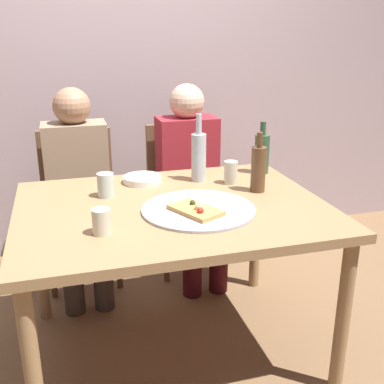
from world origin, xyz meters
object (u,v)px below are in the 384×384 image
pizza_tray (198,209)px  guest_in_sweater (79,183)px  tumbler_far (231,172)px  chair_left (79,196)px  tumbler_near (101,222)px  chair_right (185,186)px  water_bottle (199,156)px  guest_in_beanie (191,174)px  dining_table (173,222)px  wine_bottle (258,168)px  wine_glass (106,185)px  beer_bottle (262,153)px  plate_stack (142,179)px  pizza_slice_last (196,210)px

pizza_tray → guest_in_sweater: (-0.46, 0.86, -0.11)m
tumbler_far → chair_left: size_ratio=0.13×
tumbler_near → chair_right: chair_right is taller
water_bottle → guest_in_beanie: guest_in_beanie is taller
dining_table → pizza_tray: size_ratio=2.76×
wine_bottle → wine_glass: size_ratio=2.56×
chair_right → wine_glass: bearing=52.0°
wine_glass → tumbler_near: bearing=-98.1°
chair_right → guest_in_sweater: 0.70m
beer_bottle → tumbler_near: bearing=-147.6°
tumbler_far → chair_left: bearing=135.8°
beer_bottle → chair_right: 0.72m
wine_bottle → plate_stack: (-0.50, 0.28, -0.10)m
beer_bottle → tumbler_near: (-0.89, -0.57, -0.06)m
plate_stack → chair_right: 0.72m
chair_right → guest_in_sweater: size_ratio=0.77×
dining_table → tumbler_near: (-0.32, -0.23, 0.13)m
dining_table → tumbler_near: bearing=-145.2°
tumbler_near → water_bottle: bearing=44.6°
beer_bottle → wine_glass: (-0.84, -0.15, -0.05)m
beer_bottle → guest_in_sweater: 1.05m
wine_bottle → water_bottle: 0.32m
water_bottle → dining_table: bearing=-124.8°
water_bottle → chair_right: size_ratio=0.38×
wine_bottle → wine_glass: (-0.70, 0.12, -0.06)m
beer_bottle → tumbler_far: bearing=-149.7°
pizza_tray → guest_in_sweater: size_ratio=0.41×
tumbler_near → plate_stack: 0.63m
pizza_tray → wine_glass: 0.46m
pizza_tray → pizza_slice_last: size_ratio=1.89×
water_bottle → guest_in_sweater: size_ratio=0.29×
tumbler_far → chair_right: 0.76m
wine_bottle → chair_left: bearing=133.6°
dining_table → pizza_tray: (0.09, -0.10, 0.08)m
wine_bottle → tumbler_far: wine_bottle is taller
wine_bottle → guest_in_beanie: bearing=100.8°
pizza_tray → pizza_slice_last: (-0.02, -0.04, 0.02)m
beer_bottle → dining_table: bearing=-149.0°
dining_table → guest_in_sweater: guest_in_sweater is taller
pizza_slice_last → wine_bottle: (0.36, 0.21, 0.09)m
pizza_tray → tumbler_far: tumbler_far is taller
wine_bottle → tumbler_near: (-0.75, -0.29, -0.06)m
wine_bottle → plate_stack: size_ratio=1.48×
wine_bottle → guest_in_beanie: (-0.13, 0.69, -0.22)m
chair_right → tumbler_far: bearing=94.1°
beer_bottle → tumbler_far: size_ratio=2.42×
tumbler_far → dining_table: bearing=-148.6°
wine_bottle → chair_left: 1.21m
pizza_tray → plate_stack: size_ratio=2.52×
beer_bottle → wine_glass: 0.85m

